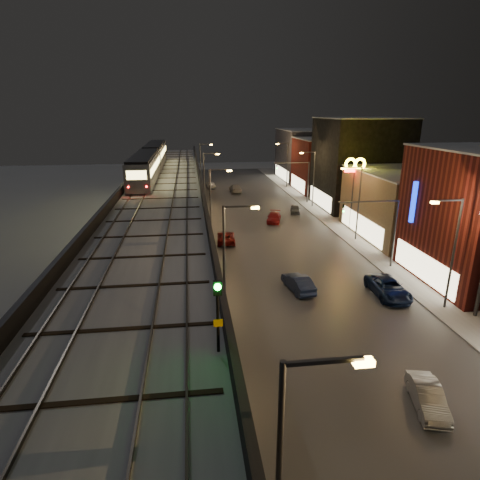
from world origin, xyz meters
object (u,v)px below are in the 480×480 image
car_far_white (211,185)px  car_onc_white (274,218)px  car_near_white (298,283)px  car_onc_red (295,209)px  car_mid_dark (235,189)px  subway_train (151,160)px  car_onc_silver (427,398)px  car_mid_silver (226,238)px  rail_signal (218,303)px  car_onc_dark (388,288)px

car_far_white → car_onc_white: size_ratio=0.91×
car_near_white → car_onc_red: size_ratio=1.23×
car_far_white → car_onc_red: car_far_white is taller
car_mid_dark → car_far_white: bearing=-49.3°
subway_train → car_onc_silver: bearing=-68.3°
car_far_white → car_near_white: bearing=91.9°
car_onc_white → car_mid_dark: bearing=113.4°
car_mid_dark → car_onc_silver: bearing=91.5°
car_onc_red → car_near_white: bearing=-91.1°
car_onc_silver → car_onc_red: size_ratio=1.10×
car_onc_silver → car_onc_red: bearing=99.1°
car_onc_white → car_mid_silver: bearing=-116.1°
car_far_white → car_onc_silver: 65.54m
car_near_white → car_onc_red: 28.29m
rail_signal → car_far_white: rail_signal is taller
rail_signal → car_far_white: bearing=87.1°
car_near_white → car_far_white: (-4.85, 49.95, -0.04)m
car_mid_silver → car_far_white: 35.67m
car_near_white → car_mid_silver: 15.15m
subway_train → car_near_white: size_ratio=7.86×
rail_signal → car_mid_silver: rail_signal is taller
car_onc_dark → subway_train: bearing=126.6°
rail_signal → car_onc_red: size_ratio=0.81×
car_far_white → car_onc_silver: bearing=93.2°
car_mid_silver → car_onc_dark: (12.36, -16.31, 0.12)m
car_onc_silver → car_onc_red: 42.73m
car_mid_silver → car_onc_dark: size_ratio=0.84×
car_onc_dark → car_mid_dark: bearing=100.7°
rail_signal → car_onc_dark: (15.61, 16.51, -7.93)m
car_mid_dark → car_onc_silver: 60.28m
rail_signal → car_mid_silver: bearing=84.3°
car_near_white → car_onc_silver: bearing=91.9°
car_mid_silver → car_onc_red: (11.96, 13.14, -0.01)m
car_onc_silver → car_onc_dark: 13.80m
subway_train → car_mid_dark: 22.65m
rail_signal → car_onc_red: bearing=71.7°
car_mid_silver → car_onc_red: size_ratio=1.25×
car_onc_red → subway_train: bearing=-171.6°
car_onc_white → car_onc_red: (4.35, 4.69, -0.04)m
car_mid_dark → car_onc_white: car_mid_dark is taller
subway_train → car_onc_silver: subway_train is taller
car_onc_white → car_onc_red: size_ratio=1.24×
car_onc_dark → car_onc_red: 29.46m
rail_signal → car_far_white: size_ratio=0.72×
car_onc_red → car_mid_silver: bearing=-119.2°
car_mid_dark → car_far_white: car_mid_dark is taller
subway_train → car_onc_dark: bearing=-54.8°
subway_train → car_onc_silver: 48.33m
rail_signal → car_onc_silver: 14.26m
car_near_white → car_mid_dark: size_ratio=0.84×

